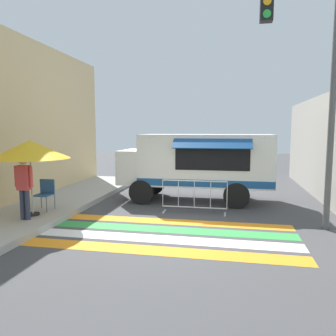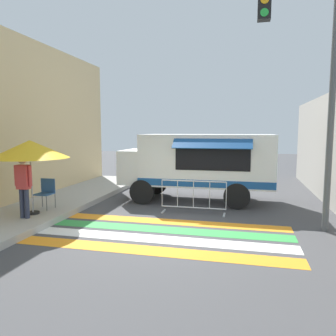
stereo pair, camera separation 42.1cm
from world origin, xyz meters
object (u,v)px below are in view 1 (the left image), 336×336
object	(u,v)px
traffic_signal_pole	(294,52)
folding_chair	(45,192)
patio_umbrella	(30,150)
vendor_person	(24,183)
food_truck	(195,161)
barricade_front	(194,197)

from	to	relation	value
traffic_signal_pole	folding_chair	distance (m)	8.00
traffic_signal_pole	folding_chair	xyz separation A→B (m)	(-7.03, -0.11, -3.81)
traffic_signal_pole	patio_umbrella	bearing A→B (deg)	-173.45
vendor_person	food_truck	bearing A→B (deg)	28.26
folding_chair	traffic_signal_pole	bearing A→B (deg)	-5.10
vendor_person	barricade_front	xyz separation A→B (m)	(4.32, 2.24, -0.65)
food_truck	barricade_front	world-z (taller)	food_truck
barricade_front	traffic_signal_pole	bearing A→B (deg)	-20.78
traffic_signal_pole	vendor_person	xyz separation A→B (m)	(-6.93, -1.26, -3.38)
folding_chair	barricade_front	bearing A→B (deg)	7.95
barricade_front	folding_chair	bearing A→B (deg)	-166.07
food_truck	patio_umbrella	xyz separation A→B (m)	(-4.18, -3.66, 0.59)
patio_umbrella	vendor_person	world-z (taller)	patio_umbrella
traffic_signal_pole	vendor_person	bearing A→B (deg)	-169.73
food_truck	traffic_signal_pole	world-z (taller)	traffic_signal_pole
food_truck	vendor_person	world-z (taller)	food_truck
patio_umbrella	folding_chair	bearing A→B (deg)	92.02
food_truck	folding_chair	world-z (taller)	food_truck
barricade_front	food_truck	bearing A→B (deg)	96.51
folding_chair	patio_umbrella	bearing A→B (deg)	-93.96
folding_chair	vendor_person	size ratio (longest dim) A/B	0.53
traffic_signal_pole	food_truck	bearing A→B (deg)	134.62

